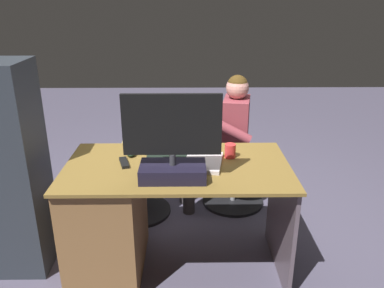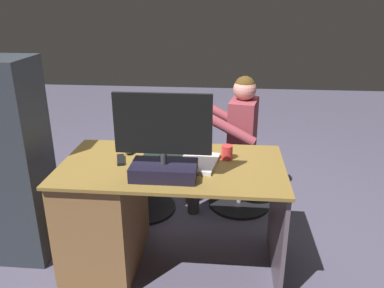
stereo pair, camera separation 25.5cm
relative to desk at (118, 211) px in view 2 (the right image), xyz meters
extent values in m
plane|color=#4D495D|center=(-0.36, -0.31, -0.39)|extent=(10.00, 10.00, 0.00)
cube|color=brown|center=(-0.36, 0.00, 0.34)|extent=(1.36, 0.74, 0.02)
cube|color=brown|center=(0.09, 0.00, -0.03)|extent=(0.44, 0.68, 0.72)
cube|color=#594C53|center=(-1.02, 0.00, -0.03)|extent=(0.02, 0.67, 0.72)
cube|color=black|center=(-0.34, 0.18, 0.39)|extent=(0.37, 0.21, 0.08)
cylinder|color=#333338|center=(-0.34, 0.18, 0.46)|extent=(0.04, 0.04, 0.06)
cube|color=black|center=(-0.34, 0.18, 0.66)|extent=(0.54, 0.02, 0.34)
cube|color=black|center=(-0.34, 0.16, 0.66)|extent=(0.49, 0.00, 0.31)
cube|color=black|center=(-0.38, -0.12, 0.36)|extent=(0.42, 0.14, 0.02)
ellipsoid|color=#1C2F20|center=(-0.07, -0.15, 0.37)|extent=(0.06, 0.10, 0.04)
cylinder|color=red|center=(-0.70, -0.11, 0.39)|extent=(0.07, 0.07, 0.09)
cube|color=black|center=(-0.04, -0.02, 0.36)|extent=(0.08, 0.16, 0.02)
cube|color=silver|center=(-0.52, -0.02, 0.36)|extent=(0.26, 0.33, 0.02)
cylinder|color=black|center=(-0.02, -0.69, -0.38)|extent=(0.53, 0.53, 0.03)
cylinder|color=gray|center=(-0.02, -0.69, -0.19)|extent=(0.04, 0.04, 0.35)
cylinder|color=#393F97|center=(-0.02, -0.69, 0.02)|extent=(0.42, 0.42, 0.06)
ellipsoid|color=tan|center=(-0.02, -0.69, 0.14)|extent=(0.18, 0.15, 0.19)
sphere|color=tan|center=(-0.02, -0.69, 0.30)|extent=(0.15, 0.15, 0.15)
sphere|color=beige|center=(-0.02, -0.75, 0.29)|extent=(0.06, 0.06, 0.06)
sphere|color=tan|center=(-0.07, -0.69, 0.35)|extent=(0.06, 0.06, 0.06)
sphere|color=tan|center=(0.04, -0.69, 0.35)|extent=(0.06, 0.06, 0.06)
cylinder|color=tan|center=(-0.11, -0.72, 0.18)|extent=(0.05, 0.14, 0.10)
cylinder|color=tan|center=(0.08, -0.72, 0.18)|extent=(0.05, 0.14, 0.10)
cylinder|color=tan|center=(-0.06, -0.79, 0.08)|extent=(0.06, 0.12, 0.06)
cylinder|color=tan|center=(0.03, -0.79, 0.08)|extent=(0.06, 0.12, 0.06)
cylinder|color=black|center=(-0.82, -0.84, -0.38)|extent=(0.52, 0.52, 0.03)
cylinder|color=gray|center=(-0.82, -0.84, -0.19)|extent=(0.04, 0.04, 0.35)
cylinder|color=#2E4D5F|center=(-0.82, -0.84, 0.02)|extent=(0.42, 0.42, 0.06)
cube|color=brown|center=(-0.82, -0.84, 0.30)|extent=(0.26, 0.35, 0.50)
sphere|color=tan|center=(-0.82, -0.84, 0.63)|extent=(0.18, 0.18, 0.18)
sphere|color=#493414|center=(-0.82, -0.84, 0.65)|extent=(0.17, 0.17, 0.17)
cylinder|color=brown|center=(-0.72, -0.62, 0.37)|extent=(0.40, 0.15, 0.24)
cylinder|color=brown|center=(-0.65, -1.01, 0.37)|extent=(0.40, 0.15, 0.24)
cylinder|color=#393536|center=(-0.64, -0.71, 0.07)|extent=(0.42, 0.18, 0.11)
cylinder|color=#393536|center=(-0.44, -0.68, -0.17)|extent=(0.10, 0.10, 0.43)
cylinder|color=#393536|center=(-0.60, -0.89, 0.07)|extent=(0.42, 0.18, 0.11)
cylinder|color=#393536|center=(-0.40, -0.85, -0.17)|extent=(0.10, 0.10, 0.43)
cube|color=#2A3037|center=(0.70, -0.04, 0.29)|extent=(0.44, 0.36, 1.36)
camera|label=1|loc=(-0.43, 2.14, 1.32)|focal=36.22mm
camera|label=2|loc=(-0.68, 2.13, 1.32)|focal=36.22mm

